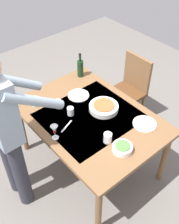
{
  "coord_description": "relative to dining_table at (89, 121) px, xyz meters",
  "views": [
    {
      "loc": [
        -1.53,
        1.29,
        2.6
      ],
      "look_at": [
        0.0,
        0.0,
        0.8
      ],
      "focal_mm": 43.86,
      "sensor_mm": 36.0,
      "label": 1
    }
  ],
  "objects": [
    {
      "name": "wine_bottle",
      "position": [
        0.6,
        -0.37,
        0.18
      ],
      "size": [
        0.07,
        0.07,
        0.3
      ],
      "color": "black",
      "rests_on": "dining_table"
    },
    {
      "name": "person_server",
      "position": [
        0.16,
        0.79,
        0.28
      ],
      "size": [
        0.42,
        0.61,
        1.69
      ],
      "color": "#2D2D38",
      "rests_on": "ground_plane"
    },
    {
      "name": "dinner_plate_far",
      "position": [
        0.32,
        -0.11,
        0.08
      ],
      "size": [
        0.23,
        0.23,
        0.01
      ],
      "primitive_type": "cylinder",
      "color": "white",
      "rests_on": "dining_table"
    },
    {
      "name": "side_bowl_salad",
      "position": [
        -0.53,
        0.07,
        0.1
      ],
      "size": [
        0.18,
        0.18,
        0.07
      ],
      "color": "white",
      "rests_on": "dining_table"
    },
    {
      "name": "wine_glass_left",
      "position": [
        -0.03,
        0.43,
        0.17
      ],
      "size": [
        0.07,
        0.07,
        0.15
      ],
      "color": "white",
      "rests_on": "dining_table"
    },
    {
      "name": "water_cup_far_left",
      "position": [
        0.31,
        0.16,
        0.11
      ],
      "size": [
        0.07,
        0.07,
        0.09
      ],
      "primitive_type": "cylinder",
      "color": "silver",
      "rests_on": "dining_table"
    },
    {
      "name": "water_cup_near_right",
      "position": [
        0.49,
        0.32,
        0.12
      ],
      "size": [
        0.08,
        0.08,
        0.1
      ],
      "primitive_type": "cylinder",
      "color": "silver",
      "rests_on": "dining_table"
    },
    {
      "name": "serving_bowl_pasta",
      "position": [
        -0.02,
        -0.17,
        0.1
      ],
      "size": [
        0.3,
        0.3,
        0.07
      ],
      "color": "white",
      "rests_on": "dining_table"
    },
    {
      "name": "water_cup_near_left",
      "position": [
        -0.37,
        0.1,
        0.12
      ],
      "size": [
        0.08,
        0.08,
        0.1
      ],
      "primitive_type": "cylinder",
      "color": "silver",
      "rests_on": "dining_table"
    },
    {
      "name": "table_fork",
      "position": [
        0.03,
        0.27,
        0.07
      ],
      "size": [
        0.08,
        0.17,
        0.0
      ],
      "primitive_type": "cube",
      "rotation": [
        0.0,
        0.0,
        0.37
      ],
      "color": "silver",
      "rests_on": "dining_table"
    },
    {
      "name": "chair_near",
      "position": [
        0.27,
        -0.91,
        -0.15
      ],
      "size": [
        0.4,
        0.4,
        0.91
      ],
      "color": "#523019",
      "rests_on": "ground_plane"
    },
    {
      "name": "ground_plane",
      "position": [
        0.0,
        0.0,
        -0.68
      ],
      "size": [
        6.0,
        6.0,
        0.0
      ],
      "primitive_type": "plane",
      "color": "#66605B"
    },
    {
      "name": "water_cup_far_right",
      "position": [
        0.14,
        0.13,
        0.11
      ],
      "size": [
        0.07,
        0.07,
        0.09
      ],
      "primitive_type": "cylinder",
      "color": "silver",
      "rests_on": "dining_table"
    },
    {
      "name": "dinner_plate_near",
      "position": [
        -0.44,
        -0.33,
        0.08
      ],
      "size": [
        0.23,
        0.23,
        0.01
      ],
      "primitive_type": "cylinder",
      "color": "white",
      "rests_on": "dining_table"
    },
    {
      "name": "dining_table",
      "position": [
        0.0,
        0.0,
        0.0
      ],
      "size": [
        1.47,
        1.05,
        0.75
      ],
      "color": "brown",
      "rests_on": "ground_plane"
    }
  ]
}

